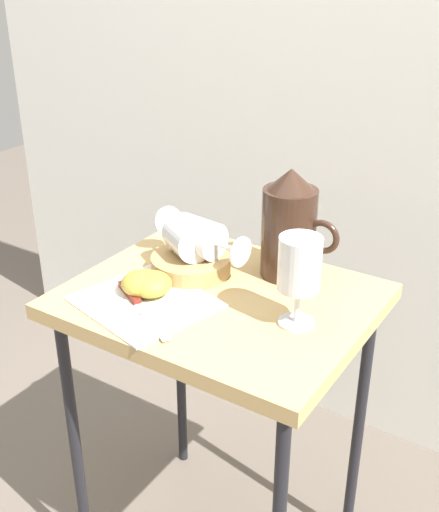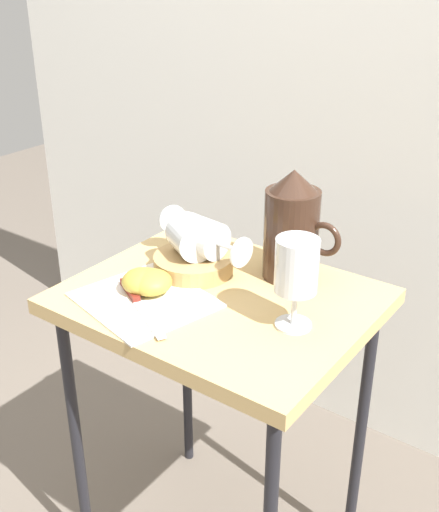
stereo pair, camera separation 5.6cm
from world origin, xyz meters
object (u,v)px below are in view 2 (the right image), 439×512
Objects in this scene: wine_glass_tipped_far at (204,237)px; apple_half_left at (143,281)px; knife at (136,299)px; basket_tray at (193,264)px; pitcher at (292,234)px; wine_glass_tipped_near at (190,236)px; wine_glass_upright at (296,270)px; table at (220,326)px; apple_half_right at (151,282)px.

wine_glass_tipped_far is 2.00× the size of apple_half_left.
knife is at bearing -97.31° from wine_glass_tipped_far.
basket_tray is 0.73× the size of pitcher.
wine_glass_tipped_near reaches higher than knife.
wine_glass_upright reaches higher than basket_tray.
wine_glass_upright is at bearing -5.25° from table.
wine_glass_tipped_near is at bearing 167.02° from wine_glass_upright.
table is 4.12× the size of wine_glass_upright.
apple_half_left is 0.02m from apple_half_right.
wine_glass_tipped_far is at bearing 163.02° from wine_glass_upright.
apple_half_right is 0.40× the size of knife.
wine_glass_tipped_far is at bearing 75.78° from apple_half_left.
pitcher reaches higher than apple_half_left.
wine_glass_tipped_near is 0.13m from apple_half_right.
basket_tray is at bearing 80.29° from apple_half_left.
table is 0.14m from basket_tray.
wine_glass_tipped_far is (-0.25, 0.08, -0.03)m from wine_glass_upright.
apple_half_right is at bearing -88.16° from wine_glass_tipped_near.
apple_half_left is (-0.19, -0.22, -0.06)m from pitcher.
pitcher is at bearing 122.19° from wine_glass_upright.
wine_glass_tipped_near is 0.82× the size of knife.
basket_tray is 0.99× the size of wine_glass_tipped_near.
apple_half_left reaches higher than knife.
table is at bearing -115.76° from pitcher.
wine_glass_upright reaches higher than knife.
wine_glass_upright is at bearing -12.98° from wine_glass_tipped_near.
basket_tray is 2.01× the size of apple_half_right.
pitcher is (0.07, 0.14, 0.16)m from table.
knife is (0.00, -0.17, -0.07)m from wine_glass_tipped_near.
apple_half_right is (-0.02, -0.14, -0.05)m from wine_glass_tipped_far.
table is 4.26× the size of wine_glass_tipped_far.
wine_glass_upright reaches higher than apple_half_left.
table is 0.18m from knife.
wine_glass_tipped_near is at bearing 155.88° from table.
wine_glass_tipped_far is at bearing 143.55° from table.
basket_tray is 0.82× the size of knife.
knife is at bearing -159.69° from wine_glass_upright.
wine_glass_tipped_near is (-0.18, -0.09, -0.02)m from pitcher.
pitcher is 0.17m from wine_glass_tipped_far.
wine_glass_tipped_far reaches higher than apple_half_right.
wine_glass_tipped_near reaches higher than table.
wine_glass_tipped_near is at bearing 164.01° from basket_tray.
pitcher is 1.12× the size of knife.
apple_half_right is (-0.01, -0.12, 0.01)m from basket_tray.
wine_glass_tipped_near reaches higher than apple_half_left.
apple_half_right is 0.04m from knife.
apple_half_right is at bearing -143.77° from table.
knife is (-0.17, -0.26, -0.08)m from pitcher.
pitcher is at bearing 30.38° from basket_tray.
pitcher reaches higher than table.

